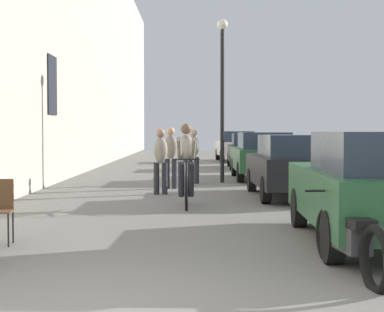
# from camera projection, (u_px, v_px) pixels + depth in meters

# --- Properties ---
(building_facade_left) EXTENTS (0.54, 68.00, 10.59)m
(building_facade_left) POSITION_uv_depth(u_px,v_px,m) (50.00, 7.00, 19.20)
(building_facade_left) COLOR #B7AD99
(building_facade_left) RESTS_ON ground_plane
(cyclist_on_bicycle) EXTENTS (0.52, 1.76, 1.74)m
(cyclist_on_bicycle) POSITION_uv_depth(u_px,v_px,m) (185.00, 167.00, 13.05)
(cyclist_on_bicycle) COLOR black
(cyclist_on_bicycle) RESTS_ON ground_plane
(pedestrian_near) EXTENTS (0.36, 0.26, 1.61)m
(pedestrian_near) POSITION_uv_depth(u_px,v_px,m) (160.00, 158.00, 15.52)
(pedestrian_near) COLOR #26262D
(pedestrian_near) RESTS_ON ground_plane
(pedestrian_mid) EXTENTS (0.36, 0.26, 1.66)m
(pedestrian_mid) POSITION_uv_depth(u_px,v_px,m) (170.00, 154.00, 17.11)
(pedestrian_mid) COLOR #26262D
(pedestrian_mid) RESTS_ON ground_plane
(pedestrian_far) EXTENTS (0.37, 0.29, 1.61)m
(pedestrian_far) POSITION_uv_depth(u_px,v_px,m) (192.00, 153.00, 18.81)
(pedestrian_far) COLOR #26262D
(pedestrian_far) RESTS_ON ground_plane
(street_lamp) EXTENTS (0.32, 0.32, 4.90)m
(street_lamp) POSITION_uv_depth(u_px,v_px,m) (221.00, 79.00, 19.02)
(street_lamp) COLOR black
(street_lamp) RESTS_ON ground_plane
(parked_car_nearest) EXTENTS (1.94, 4.40, 1.55)m
(parked_car_nearest) POSITION_uv_depth(u_px,v_px,m) (374.00, 186.00, 8.68)
(parked_car_nearest) COLOR #23512D
(parked_car_nearest) RESTS_ON ground_plane
(parked_car_second) EXTENTS (1.80, 4.15, 1.47)m
(parked_car_second) POSITION_uv_depth(u_px,v_px,m) (291.00, 165.00, 14.80)
(parked_car_second) COLOR black
(parked_car_second) RESTS_ON ground_plane
(parked_car_third) EXTENTS (1.81, 4.26, 1.51)m
(parked_car_third) POSITION_uv_depth(u_px,v_px,m) (261.00, 155.00, 20.43)
(parked_car_third) COLOR #23512D
(parked_car_third) RESTS_ON ground_plane
(parked_car_fourth) EXTENTS (1.80, 4.12, 1.45)m
(parked_car_fourth) POSITION_uv_depth(u_px,v_px,m) (249.00, 150.00, 26.41)
(parked_car_fourth) COLOR black
(parked_car_fourth) RESTS_ON ground_plane
(parked_car_fifth) EXTENTS (1.96, 4.39, 1.54)m
(parked_car_fifth) POSITION_uv_depth(u_px,v_px,m) (235.00, 146.00, 32.65)
(parked_car_fifth) COLOR beige
(parked_car_fifth) RESTS_ON ground_plane
(parked_motorcycle) EXTENTS (0.62, 2.14, 0.92)m
(parked_motorcycle) POSITION_uv_depth(u_px,v_px,m) (349.00, 237.00, 6.88)
(parked_motorcycle) COLOR black
(parked_motorcycle) RESTS_ON ground_plane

